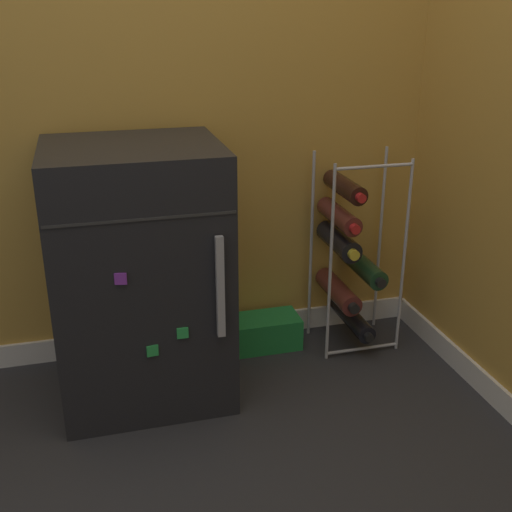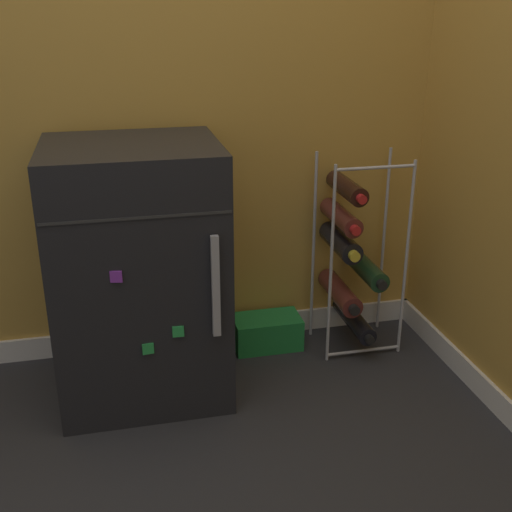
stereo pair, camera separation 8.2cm
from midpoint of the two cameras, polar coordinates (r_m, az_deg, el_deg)
ground_plane at (r=2.15m, az=0.28°, el=-15.23°), size 14.00×14.00×0.00m
wall_back at (r=2.38m, az=-4.25°, el=20.32°), size 6.57×0.07×2.50m
mini_fridge at (r=2.20m, az=-11.34°, el=-1.64°), size 0.56×0.53×0.88m
wine_rack at (r=2.50m, az=7.13°, el=-0.18°), size 0.31×0.33×0.77m
soda_box at (r=2.58m, az=-0.05°, el=-6.74°), size 0.27×0.15×0.13m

